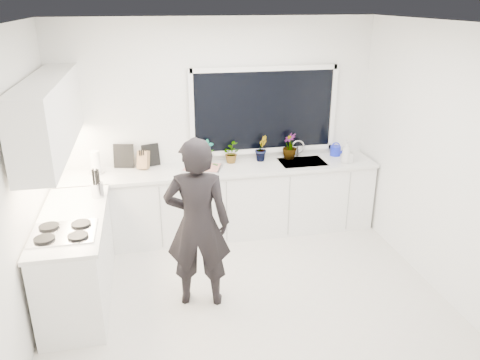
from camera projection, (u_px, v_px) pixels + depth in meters
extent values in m
cube|color=beige|center=(247.00, 298.00, 4.86)|extent=(4.00, 3.50, 0.02)
cube|color=white|center=(218.00, 128.00, 5.97)|extent=(4.00, 0.02, 2.70)
cube|color=white|center=(17.00, 192.00, 3.98)|extent=(0.02, 3.50, 2.70)
cube|color=white|center=(441.00, 161.00, 4.74)|extent=(0.02, 3.50, 2.70)
cube|color=white|center=(248.00, 22.00, 3.86)|extent=(4.00, 3.50, 0.02)
cube|color=black|center=(264.00, 111.00, 5.97)|extent=(1.80, 0.02, 1.00)
cube|color=white|center=(223.00, 202.00, 6.01)|extent=(3.92, 0.58, 0.88)
cube|color=white|center=(77.00, 260.00, 4.70)|extent=(0.58, 1.60, 0.88)
cube|color=silver|center=(222.00, 169.00, 5.84)|extent=(3.94, 0.62, 0.04)
cube|color=silver|center=(71.00, 219.00, 4.53)|extent=(0.62, 1.60, 0.04)
cube|color=white|center=(50.00, 115.00, 4.48)|extent=(0.34, 2.10, 0.70)
cube|color=silver|center=(302.00, 165.00, 6.05)|extent=(0.58, 0.42, 0.14)
cylinder|color=silver|center=(298.00, 149.00, 6.18)|extent=(0.03, 0.03, 0.22)
cube|color=black|center=(63.00, 232.00, 4.19)|extent=(0.56, 0.48, 0.03)
imported|color=black|center=(198.00, 224.00, 4.49)|extent=(0.70, 0.53, 1.74)
cube|color=silver|center=(202.00, 168.00, 5.76)|extent=(0.55, 0.47, 0.03)
cube|color=red|center=(202.00, 167.00, 5.75)|extent=(0.50, 0.42, 0.01)
cylinder|color=#1623CE|center=(335.00, 151.00, 6.26)|extent=(0.18, 0.18, 0.13)
cylinder|color=white|center=(96.00, 163.00, 5.60)|extent=(0.13, 0.13, 0.26)
cube|color=brown|center=(143.00, 160.00, 5.75)|extent=(0.16, 0.14, 0.22)
cylinder|color=silver|center=(97.00, 190.00, 4.95)|extent=(0.15, 0.15, 0.16)
cube|color=black|center=(151.00, 155.00, 5.85)|extent=(0.22, 0.08, 0.28)
cube|color=black|center=(124.00, 156.00, 5.78)|extent=(0.25, 0.07, 0.30)
imported|color=#26662D|center=(207.00, 152.00, 5.90)|extent=(0.18, 0.13, 0.32)
imported|color=#26662D|center=(230.00, 153.00, 5.96)|extent=(0.24, 0.27, 0.26)
imported|color=#26662D|center=(261.00, 148.00, 6.03)|extent=(0.21, 0.23, 0.33)
imported|color=#26662D|center=(290.00, 146.00, 6.10)|extent=(0.21, 0.21, 0.34)
imported|color=#D8BF66|center=(346.00, 152.00, 5.95)|extent=(0.15, 0.15, 0.30)
imported|color=#D8BF66|center=(349.00, 155.00, 5.97)|extent=(0.09, 0.09, 0.20)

